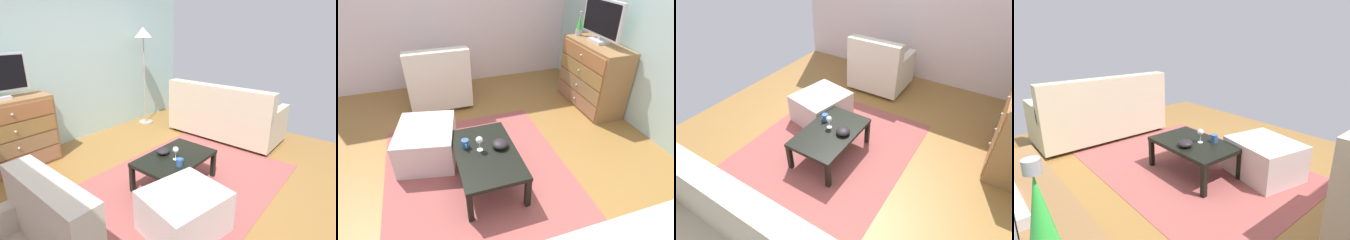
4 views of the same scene
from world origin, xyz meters
TOP-DOWN VIEW (x-y plane):
  - ground_plane at (0.00, 0.00)m, footprint 5.46×4.60m
  - wall_accent_rear at (0.00, 2.06)m, footprint 5.46×0.12m
  - area_rug at (0.20, -0.20)m, footprint 2.60×1.90m
  - dresser at (-0.97, 1.75)m, footprint 1.09×0.49m
  - coffee_table at (0.10, -0.13)m, footprint 0.93×0.59m
  - wine_glass at (0.05, -0.18)m, footprint 0.07×0.07m
  - mug at (-0.04, -0.30)m, footprint 0.11×0.08m
  - bowl_decorative at (0.07, 0.03)m, footprint 0.16×0.16m
  - couch_large at (1.81, 0.17)m, footprint 0.85×1.83m
  - ottoman at (-0.45, -0.67)m, footprint 0.81×0.73m
  - standing_lamp at (1.47, 1.70)m, footprint 0.32×0.32m

SIDE VIEW (x-z plane):
  - ground_plane at x=0.00m, z-range -0.05..0.00m
  - area_rug at x=0.20m, z-range 0.00..0.01m
  - ottoman at x=-0.45m, z-range 0.00..0.40m
  - coffee_table at x=0.10m, z-range 0.14..0.50m
  - couch_large at x=1.81m, z-range -0.11..0.82m
  - bowl_decorative at x=0.07m, z-range 0.36..0.43m
  - mug at x=-0.04m, z-range 0.36..0.45m
  - dresser at x=-0.97m, z-range 0.00..0.94m
  - wine_glass at x=0.05m, z-range 0.40..0.56m
  - wall_accent_rear at x=0.00m, z-range 0.00..2.75m
  - standing_lamp at x=1.47m, z-range 0.65..2.46m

